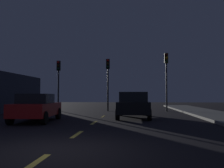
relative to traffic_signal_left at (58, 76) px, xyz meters
The scene contains 10 objects.
ground_plane 10.74m from the traffic_signal_left, 61.69° to the right, with size 80.00×80.00×0.00m, color black.
lane_stripe_nearest 18.17m from the traffic_signal_left, 74.25° to the right, with size 0.16×1.60×0.01m, color #EACC4C.
lane_stripe_second 14.63m from the traffic_signal_left, 70.10° to the right, with size 0.16×1.60×0.01m, color #EACC4C.
lane_stripe_third 11.25m from the traffic_signal_left, 63.20° to the right, with size 0.16×1.60×0.01m, color #EACC4C.
lane_stripe_fourth 8.24m from the traffic_signal_left, 50.13° to the right, with size 0.16×1.60×0.01m, color #EACC4C.
traffic_signal_left is the anchor object (origin of this frame).
traffic_signal_center 4.58m from the traffic_signal_left, ahead, with size 0.32×0.38×4.71m.
traffic_signal_right 9.80m from the traffic_signal_left, ahead, with size 0.32×0.38×5.17m.
car_stopped_ahead 9.88m from the traffic_signal_left, 44.23° to the right, with size 2.02×4.30×1.60m.
car_adjacent_lane 9.83m from the traffic_signal_left, 79.49° to the right, with size 2.12×4.12×1.47m.
Camera 1 is at (1.98, -6.03, 1.36)m, focal length 39.45 mm.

